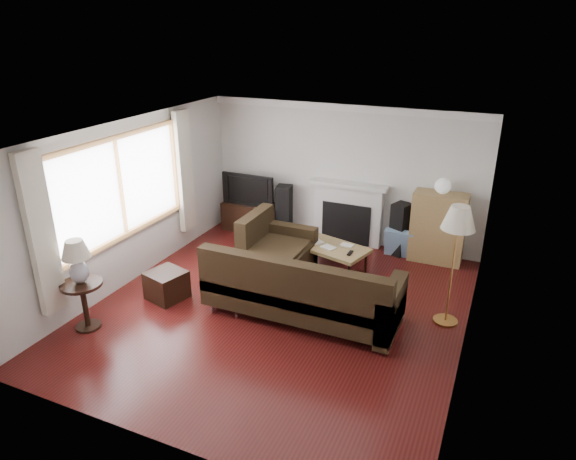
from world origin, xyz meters
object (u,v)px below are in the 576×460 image
at_px(floor_lamp, 453,267).
at_px(bookshelf, 438,228).
at_px(coffee_table, 330,259).
at_px(tv_stand, 252,217).
at_px(sectional_sofa, 302,286).
at_px(side_table, 85,305).

bearing_deg(floor_lamp, bookshelf, 103.38).
bearing_deg(coffee_table, floor_lamp, -6.41).
bearing_deg(floor_lamp, tv_stand, 154.64).
relative_size(coffee_table, floor_lamp, 0.71).
bearing_deg(bookshelf, floor_lamp, -76.62).
xyz_separation_m(coffee_table, floor_lamp, (1.95, -0.78, 0.61)).
xyz_separation_m(sectional_sofa, side_table, (-2.51, -1.44, -0.13)).
relative_size(tv_stand, floor_lamp, 0.65).
relative_size(tv_stand, coffee_table, 0.91).
relative_size(bookshelf, sectional_sofa, 0.42).
bearing_deg(tv_stand, side_table, -96.02).
xyz_separation_m(bookshelf, coffee_table, (-1.50, -1.14, -0.37)).
relative_size(tv_stand, side_table, 1.63).
height_order(tv_stand, sectional_sofa, sectional_sofa).
distance_m(coffee_table, side_table, 3.74).
height_order(bookshelf, floor_lamp, floor_lamp).
bearing_deg(tv_stand, sectional_sofa, -50.15).
relative_size(coffee_table, side_table, 1.79).
bearing_deg(floor_lamp, side_table, -154.61).
xyz_separation_m(tv_stand, sectional_sofa, (2.10, -2.51, 0.19)).
height_order(coffee_table, floor_lamp, floor_lamp).
bearing_deg(coffee_table, tv_stand, 166.51).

